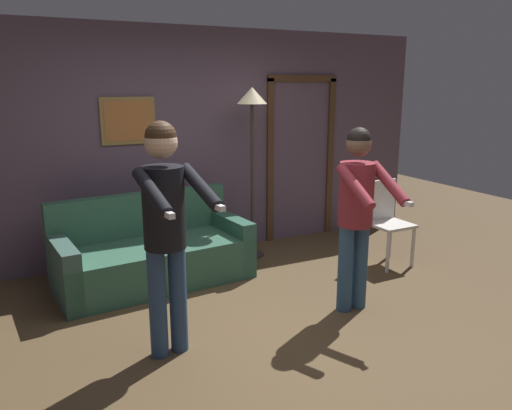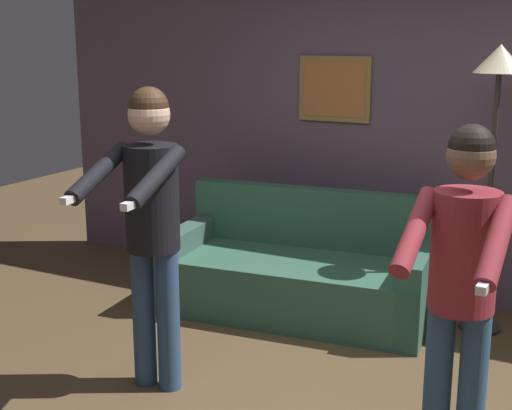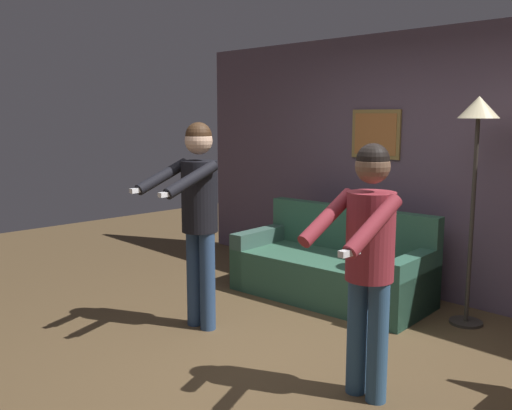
{
  "view_description": "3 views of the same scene",
  "coord_description": "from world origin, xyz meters",
  "px_view_note": "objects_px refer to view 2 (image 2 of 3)",
  "views": [
    {
      "loc": [
        -1.81,
        -3.29,
        1.96
      ],
      "look_at": [
        -0.18,
        -0.02,
        1.08
      ],
      "focal_mm": 35.0,
      "sensor_mm": 36.0,
      "label": 1
    },
    {
      "loc": [
        1.37,
        -3.1,
        1.99
      ],
      "look_at": [
        -0.26,
        0.08,
        1.14
      ],
      "focal_mm": 50.0,
      "sensor_mm": 36.0,
      "label": 2
    },
    {
      "loc": [
        2.8,
        -2.82,
        1.8
      ],
      "look_at": [
        -0.18,
        0.01,
        1.14
      ],
      "focal_mm": 40.0,
      "sensor_mm": 36.0,
      "label": 3
    }
  ],
  "objects_px": {
    "person_standing_left": "(150,211)",
    "person_standing_right": "(462,270)",
    "couch": "(299,275)",
    "torchiere_lamp": "(497,95)"
  },
  "relations": [
    {
      "from": "torchiere_lamp",
      "to": "person_standing_left",
      "type": "relative_size",
      "value": 1.12
    },
    {
      "from": "person_standing_left",
      "to": "person_standing_right",
      "type": "bearing_deg",
      "value": 0.44
    },
    {
      "from": "person_standing_right",
      "to": "person_standing_left",
      "type": "bearing_deg",
      "value": -179.56
    },
    {
      "from": "torchiere_lamp",
      "to": "person_standing_right",
      "type": "height_order",
      "value": "torchiere_lamp"
    },
    {
      "from": "couch",
      "to": "person_standing_right",
      "type": "height_order",
      "value": "person_standing_right"
    },
    {
      "from": "person_standing_left",
      "to": "person_standing_right",
      "type": "xyz_separation_m",
      "value": [
        1.68,
        0.01,
        -0.08
      ]
    },
    {
      "from": "couch",
      "to": "person_standing_left",
      "type": "distance_m",
      "value": 1.66
    },
    {
      "from": "torchiere_lamp",
      "to": "person_standing_right",
      "type": "distance_m",
      "value": 1.83
    },
    {
      "from": "couch",
      "to": "torchiere_lamp",
      "type": "xyz_separation_m",
      "value": [
        1.26,
        0.27,
        1.34
      ]
    },
    {
      "from": "couch",
      "to": "torchiere_lamp",
      "type": "height_order",
      "value": "torchiere_lamp"
    }
  ]
}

